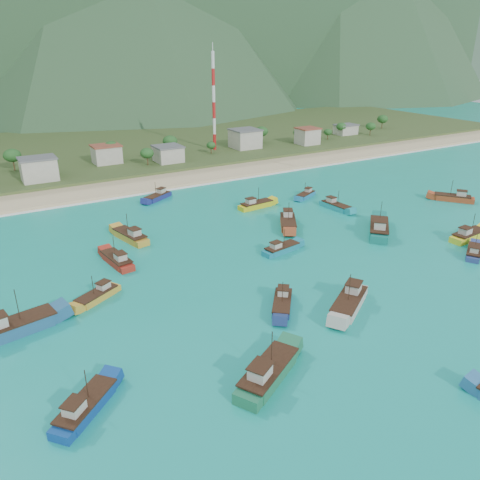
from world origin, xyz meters
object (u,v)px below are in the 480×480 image
boat_7 (469,236)px  boat_24 (158,197)px  boat_8 (256,205)px  boat_12 (474,253)px  boat_22 (15,328)px  boat_9 (97,296)px  boat_4 (86,407)px  boat_17 (453,198)px  boat_10 (306,195)px  boat_16 (117,261)px  boat_13 (288,223)px  boat_14 (268,374)px  boat_27 (379,229)px  boat_19 (282,304)px  boat_11 (336,207)px  boat_2 (281,249)px  radio_tower (214,102)px  boat_3 (130,237)px  boat_21 (349,303)px

boat_7 → boat_24: 80.82m
boat_8 → boat_12: 54.15m
boat_22 → boat_9: bearing=95.8°
boat_4 → boat_17: (109.38, 30.93, 0.06)m
boat_7 → boat_22: boat_22 is taller
boat_9 → boat_10: (67.41, 28.51, -0.06)m
boat_10 → boat_16: (-60.25, -16.29, 0.20)m
boat_13 → boat_14: 56.93m
boat_27 → boat_22: bearing=-133.2°
boat_17 → boat_19: 78.57m
boat_19 → boat_22: boat_22 is taller
boat_13 → boat_27: (15.44, -14.60, 0.20)m
boat_13 → boat_16: bearing=32.7°
boat_8 → boat_11: 21.28m
boat_2 → boat_9: (-38.96, -0.31, -0.02)m
boat_8 → boat_14: 70.27m
boat_22 → boat_24: bearing=129.5°
boat_4 → boat_27: (72.95, 23.73, 0.36)m
boat_24 → boat_11: bearing=-161.2°
boat_14 → boat_4: bearing=-135.2°
boat_10 → boat_19: bearing=112.9°
boat_22 → radio_tower: bearing=128.0°
boat_8 → boat_9: bearing=-66.2°
boat_8 → boat_9: size_ratio=1.15×
boat_22 → boat_27: bearing=80.3°
boat_14 → boat_17: (87.39, 37.10, -0.18)m
boat_3 → boat_12: size_ratio=1.30×
boat_14 → boat_16: 45.14m
boat_8 → boat_10: size_ratio=1.21×
boat_16 → boat_9: bearing=-128.1°
boat_9 → boat_24: 56.79m
boat_7 → boat_12: boat_7 is taller
boat_9 → boat_8: bearing=-90.6°
boat_8 → boat_21: boat_21 is taller
boat_19 → boat_14: bearing=88.0°
boat_8 → boat_24: 28.80m
boat_8 → boat_12: size_ratio=1.18×
boat_4 → boat_8: bearing=91.1°
boat_13 → boat_21: 38.70m
boat_3 → boat_19: boat_3 is taller
boat_7 → boat_21: boat_21 is taller
boat_27 → boat_8: bearing=161.6°
boat_9 → boat_14: boat_14 is taller
radio_tower → boat_7: radio_tower is taller
boat_4 → boat_27: bearing=66.4°
boat_7 → boat_10: 45.55m
boat_4 → boat_7: boat_7 is taller
boat_8 → boat_13: bearing=-8.1°
boat_9 → boat_27: bearing=-121.9°
boat_17 → boat_21: size_ratio=0.86×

